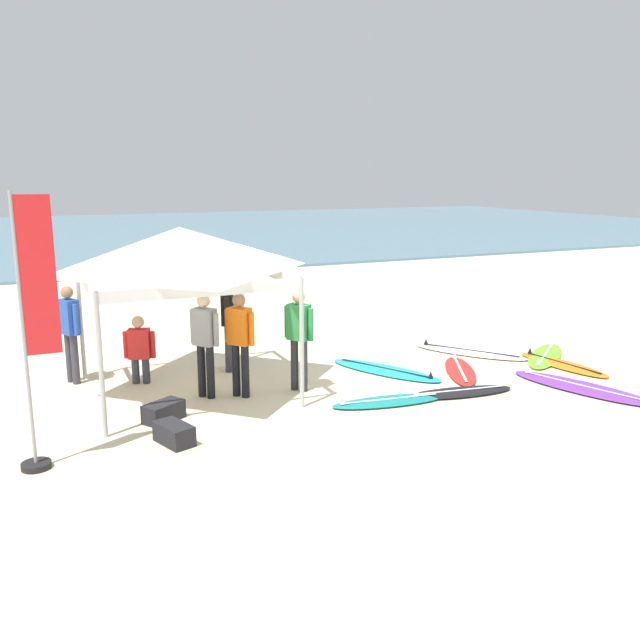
% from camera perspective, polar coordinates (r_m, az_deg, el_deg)
% --- Properties ---
extents(ground_plane, '(80.00, 80.00, 0.00)m').
position_cam_1_polar(ground_plane, '(11.57, 0.50, -5.68)').
color(ground_plane, beige).
extents(sea, '(80.00, 36.00, 0.10)m').
position_cam_1_polar(sea, '(42.35, -17.99, 7.01)').
color(sea, '#568499').
rests_on(sea, ground).
extents(canopy_tent, '(3.08, 3.08, 2.75)m').
position_cam_1_polar(canopy_tent, '(11.02, -11.77, 5.87)').
color(canopy_tent, '#B7B7BC').
rests_on(canopy_tent, ground).
extents(surfboard_cyan, '(1.62, 2.33, 0.19)m').
position_cam_1_polar(surfboard_cyan, '(12.45, 5.59, -4.25)').
color(surfboard_cyan, '#23B2CC').
rests_on(surfboard_cyan, ground).
extents(surfboard_teal, '(1.97, 0.75, 0.19)m').
position_cam_1_polar(surfboard_teal, '(10.82, 5.86, -6.85)').
color(surfboard_teal, '#19847F').
rests_on(surfboard_teal, ground).
extents(surfboard_purple, '(1.45, 2.65, 0.19)m').
position_cam_1_polar(surfboard_purple, '(12.25, 21.40, -5.36)').
color(surfboard_purple, purple).
rests_on(surfboard_purple, ground).
extents(surfboard_red, '(1.32, 1.89, 0.19)m').
position_cam_1_polar(surfboard_red, '(12.63, 11.80, -4.21)').
color(surfboard_red, red).
rests_on(surfboard_red, ground).
extents(surfboard_white, '(1.86, 2.27, 0.19)m').
position_cam_1_polar(surfboard_white, '(13.98, 12.59, -2.64)').
color(surfboard_white, white).
rests_on(surfboard_white, ground).
extents(surfboard_lime, '(1.97, 1.74, 0.19)m').
position_cam_1_polar(surfboard_lime, '(14.06, 18.57, -2.91)').
color(surfboard_lime, '#7AD12D').
rests_on(surfboard_lime, ground).
extents(surfboard_black, '(1.95, 0.77, 0.19)m').
position_cam_1_polar(surfboard_black, '(11.41, 11.70, -6.02)').
color(surfboard_black, black).
rests_on(surfboard_black, ground).
extents(surfboard_orange, '(0.78, 2.01, 0.19)m').
position_cam_1_polar(surfboard_orange, '(13.55, 19.90, -3.57)').
color(surfboard_orange, orange).
rests_on(surfboard_orange, ground).
extents(person_orange, '(0.39, 0.45, 1.71)m').
position_cam_1_polar(person_orange, '(10.89, -6.82, -1.51)').
color(person_orange, black).
rests_on(person_orange, ground).
extents(person_grey, '(0.39, 0.46, 1.71)m').
position_cam_1_polar(person_grey, '(10.93, -9.76, -1.56)').
color(person_grey, black).
rests_on(person_grey, ground).
extents(person_black, '(0.33, 0.52, 1.71)m').
position_cam_1_polar(person_black, '(12.36, -7.83, 0.12)').
color(person_black, '#383842').
rests_on(person_black, ground).
extents(person_blue, '(0.35, 0.51, 1.71)m').
position_cam_1_polar(person_blue, '(12.30, -20.48, -0.61)').
color(person_blue, '#383842').
rests_on(person_blue, ground).
extents(person_green, '(0.39, 0.46, 1.71)m').
position_cam_1_polar(person_green, '(11.12, -1.81, -1.14)').
color(person_green, '#2D2D33').
rests_on(person_green, ground).
extents(person_red, '(0.52, 0.34, 1.20)m').
position_cam_1_polar(person_red, '(11.99, -15.08, -2.20)').
color(person_red, '#383842').
rests_on(person_red, ground).
extents(banner_flag, '(0.60, 0.36, 3.40)m').
position_cam_1_polar(banner_flag, '(8.75, -23.04, -1.95)').
color(banner_flag, '#99999E').
rests_on(banner_flag, ground).
extents(gear_bag_near_tent, '(0.68, 0.59, 0.28)m').
position_cam_1_polar(gear_bag_near_tent, '(10.26, -13.13, -7.59)').
color(gear_bag_near_tent, '#232328').
rests_on(gear_bag_near_tent, ground).
extents(gear_bag_by_pole, '(0.50, 0.67, 0.28)m').
position_cam_1_polar(gear_bag_by_pole, '(9.41, -12.29, -9.42)').
color(gear_bag_by_pole, '#232328').
rests_on(gear_bag_by_pole, ground).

